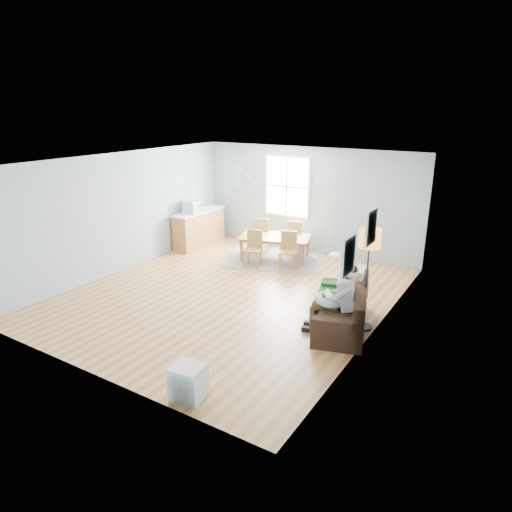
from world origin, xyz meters
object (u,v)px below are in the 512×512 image
Objects in this scene: toddler at (343,288)px; counter at (199,228)px; chair_sw at (253,246)px; chair_se at (288,248)px; baby_swing at (336,256)px; floor_lamp at (369,247)px; chair_ne at (295,235)px; storage_cube at (188,382)px; dining_table at (275,248)px; monitor at (191,207)px; sofa at (345,312)px; father at (338,297)px; chair_nw at (263,233)px.

counter is at bearing 154.96° from toddler.
chair_sw is 0.98× the size of chair_se.
toddler reaches higher than baby_swing.
floor_lamp reaches higher than chair_ne.
chair_se reaches higher than storage_cube.
monitor is at bearing 170.37° from dining_table.
chair_se is 1.00× the size of chair_ne.
counter is (-2.58, -0.70, -0.01)m from chair_ne.
sofa is at bearing -59.67° from dining_table.
floor_lamp is at bearing -38.22° from chair_se.
father is 4.36m from chair_ne.
father is at bearing -97.44° from sofa.
toddler is 0.43× the size of counter.
chair_se reaches higher than sofa.
counter is 4.00m from baby_swing.
storage_cube is 0.27× the size of counter.
chair_sw is at bearing -160.59° from chair_se.
floor_lamp is (0.34, 0.42, 0.81)m from father.
chair_se is at bearing -70.45° from chair_ne.
sofa reaches higher than storage_cube.
dining_table is 1.63m from baby_swing.
baby_swing is (1.43, -0.69, -0.12)m from chair_ne.
chair_se and chair_ne have the same top height.
dining_table is 2.53m from monitor.
chair_sw reaches higher than baby_swing.
toddler is at bearing -21.96° from monitor.
chair_sw is 2.28m from counter.
floor_lamp reaches higher than monitor.
sofa is at bearing -31.35° from chair_sw.
chair_nw is (-3.72, 2.81, -0.95)m from floor_lamp.
floor_lamp is 3.87m from chair_sw.
father reaches higher than sofa.
monitor is at bearing -157.15° from chair_nw.
chair_se is at bearing 136.49° from sofa.
toddler is at bearing -50.76° from chair_ne.
counter reaches higher than chair_se.
counter is at bearing 156.47° from floor_lamp.
chair_sw is 1.43m from chair_ne.
sofa is 5.79m from counter.
father is 1.42× the size of chair_sw.
chair_nw is at bearing 145.52° from chair_se.
father reaches higher than baby_swing.
baby_swing is (-1.20, 2.53, 0.11)m from sofa.
toddler is 4.33m from chair_nw.
floor_lamp is at bearing -46.59° from chair_ne.
counter reaches higher than toddler.
chair_se is at bearing 141.78° from floor_lamp.
father is at bearing -35.54° from chair_sw.
chair_ne is at bearing 133.41° from floor_lamp.
chair_se is 3.02m from monitor.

